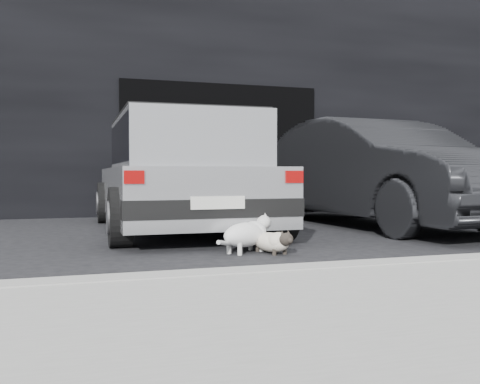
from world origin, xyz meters
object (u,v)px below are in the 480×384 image
object	(u,v)px
cat_siamese	(274,242)
cat_white	(248,233)
second_car	(379,172)
silver_hatchback	(180,169)

from	to	relation	value
cat_siamese	cat_white	world-z (taller)	cat_white
second_car	cat_siamese	xyz separation A→B (m)	(-2.58, -2.13, -0.72)
silver_hatchback	second_car	distance (m)	3.07
second_car	cat_siamese	world-z (taller)	second_car
silver_hatchback	second_car	size ratio (longest dim) A/B	0.87
silver_hatchback	second_car	xyz separation A→B (m)	(3.06, -0.24, -0.05)
cat_white	silver_hatchback	bearing A→B (deg)	155.38
second_car	cat_white	size ratio (longest dim) A/B	6.77
second_car	cat_siamese	distance (m)	3.42
silver_hatchback	cat_siamese	size ratio (longest dim) A/B	5.97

